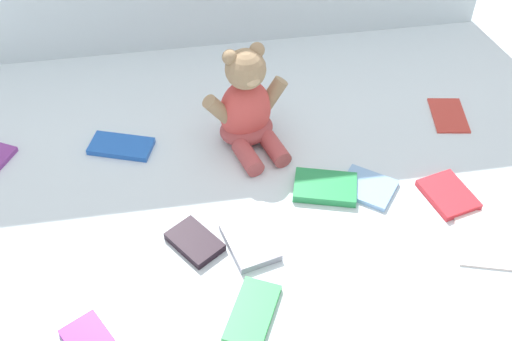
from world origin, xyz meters
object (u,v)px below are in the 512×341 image
(book_case_4, at_px, (483,238))
(book_case_11, at_px, (368,187))
(book_case_6, at_px, (250,242))
(book_case_9, at_px, (449,115))
(book_case_1, at_px, (253,313))
(book_case_2, at_px, (448,195))
(book_case_8, at_px, (121,146))
(book_case_3, at_px, (325,187))
(teddy_bear, at_px, (247,108))
(book_case_7, at_px, (195,242))

(book_case_4, distance_m, book_case_11, 0.24)
(book_case_6, relative_size, book_case_11, 1.12)
(book_case_6, bearing_deg, book_case_9, 16.54)
(book_case_4, bearing_deg, book_case_1, -151.61)
(book_case_2, bearing_deg, book_case_9, 54.39)
(book_case_4, distance_m, book_case_8, 0.77)
(book_case_3, distance_m, book_case_4, 0.32)
(book_case_2, height_order, book_case_8, book_case_2)
(teddy_bear, xyz_separation_m, book_case_7, (-0.14, -0.28, -0.08))
(teddy_bear, height_order, book_case_4, teddy_bear)
(book_case_1, relative_size, book_case_9, 1.08)
(teddy_bear, height_order, book_case_2, teddy_bear)
(book_case_9, bearing_deg, book_case_4, 88.12)
(book_case_6, relative_size, book_case_8, 0.87)
(teddy_bear, xyz_separation_m, book_case_11, (0.22, -0.19, -0.08))
(book_case_1, relative_size, book_case_11, 1.24)
(book_case_9, bearing_deg, book_case_7, 34.25)
(book_case_6, bearing_deg, book_case_4, -21.31)
(teddy_bear, distance_m, book_case_7, 0.32)
(teddy_bear, distance_m, book_case_2, 0.45)
(book_case_3, bearing_deg, book_case_1, 160.88)
(teddy_bear, bearing_deg, book_case_6, -113.37)
(book_case_3, bearing_deg, book_case_7, 126.24)
(book_case_4, bearing_deg, book_case_9, 95.33)
(book_case_8, bearing_deg, book_case_1, 44.87)
(book_case_11, bearing_deg, book_case_3, 120.22)
(book_case_1, height_order, book_case_9, book_case_1)
(book_case_4, bearing_deg, teddy_bear, 155.24)
(book_case_7, xyz_separation_m, book_case_11, (0.36, 0.09, -0.00))
(book_case_1, distance_m, book_case_2, 0.48)
(book_case_3, height_order, book_case_7, book_case_3)
(book_case_4, bearing_deg, book_case_7, -171.07)
(book_case_1, bearing_deg, book_case_7, 142.82)
(book_case_2, distance_m, book_case_3, 0.25)
(book_case_2, xyz_separation_m, book_case_6, (-0.42, -0.06, 0.00))
(book_case_1, distance_m, book_case_6, 0.15)
(book_case_4, bearing_deg, book_case_8, 168.28)
(teddy_bear, relative_size, book_case_4, 1.68)
(book_case_11, bearing_deg, book_case_1, 170.18)
(book_case_1, distance_m, book_case_9, 0.70)
(book_case_3, relative_size, book_case_11, 1.20)
(book_case_1, relative_size, book_case_2, 1.18)
(book_case_3, relative_size, book_case_9, 1.04)
(book_case_2, relative_size, book_case_6, 0.93)
(teddy_bear, height_order, book_case_11, teddy_bear)
(book_case_2, relative_size, book_case_7, 1.08)
(teddy_bear, bearing_deg, book_case_8, 161.55)
(book_case_6, height_order, book_case_8, book_case_6)
(book_case_2, bearing_deg, book_case_7, 170.66)
(book_case_4, height_order, book_case_9, same)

